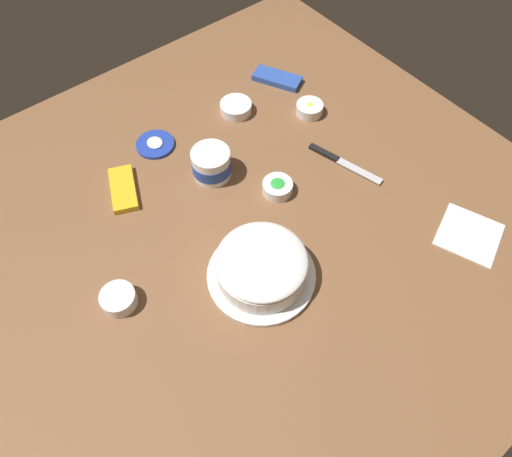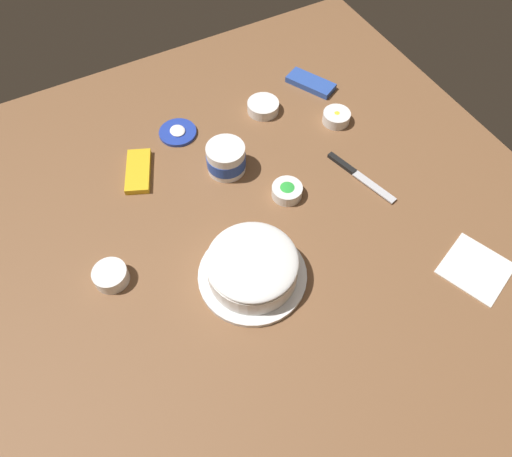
# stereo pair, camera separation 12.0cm
# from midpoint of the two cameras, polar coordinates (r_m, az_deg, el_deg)

# --- Properties ---
(ground_plane) EXTENTS (1.54, 1.54, 0.00)m
(ground_plane) POSITION_cam_midpoint_polar(r_m,az_deg,el_deg) (1.27, -3.03, 1.34)
(ground_plane) COLOR brown
(frosted_cake) EXTENTS (0.27, 0.27, 0.10)m
(frosted_cake) POSITION_cam_midpoint_polar(r_m,az_deg,el_deg) (1.13, -2.37, -4.99)
(frosted_cake) COLOR white
(frosted_cake) RESTS_ON ground_plane
(frosting_tub) EXTENTS (0.11, 0.11, 0.09)m
(frosting_tub) POSITION_cam_midpoint_polar(r_m,az_deg,el_deg) (1.33, -8.09, 7.54)
(frosting_tub) COLOR white
(frosting_tub) RESTS_ON ground_plane
(frosting_tub_lid) EXTENTS (0.11, 0.11, 0.02)m
(frosting_tub_lid) POSITION_cam_midpoint_polar(r_m,az_deg,el_deg) (1.47, -14.38, 9.64)
(frosting_tub_lid) COLOR #233DAD
(frosting_tub_lid) RESTS_ON ground_plane
(spreading_knife) EXTENTS (0.23, 0.08, 0.01)m
(spreading_knife) POSITION_cam_midpoint_polar(r_m,az_deg,el_deg) (1.39, 7.44, 8.00)
(spreading_knife) COLOR silver
(spreading_knife) RESTS_ON ground_plane
(sprinkle_bowl_rainbow) EXTENTS (0.10, 0.10, 0.03)m
(sprinkle_bowl_rainbow) POSITION_cam_midpoint_polar(r_m,az_deg,el_deg) (1.52, -4.77, 14.19)
(sprinkle_bowl_rainbow) COLOR white
(sprinkle_bowl_rainbow) RESTS_ON ground_plane
(sprinkle_bowl_green) EXTENTS (0.08, 0.08, 0.04)m
(sprinkle_bowl_green) POSITION_cam_midpoint_polar(r_m,az_deg,el_deg) (1.30, -0.04, 4.85)
(sprinkle_bowl_green) COLOR white
(sprinkle_bowl_green) RESTS_ON ground_plane
(sprinkle_bowl_blue) EXTENTS (0.08, 0.08, 0.04)m
(sprinkle_bowl_blue) POSITION_cam_midpoint_polar(r_m,az_deg,el_deg) (1.19, -19.10, -8.18)
(sprinkle_bowl_blue) COLOR white
(sprinkle_bowl_blue) RESTS_ON ground_plane
(sprinkle_bowl_yellow) EXTENTS (0.08, 0.08, 0.03)m
(sprinkle_bowl_yellow) POSITION_cam_midpoint_polar(r_m,az_deg,el_deg) (1.51, 4.15, 14.10)
(sprinkle_bowl_yellow) COLOR white
(sprinkle_bowl_yellow) RESTS_ON ground_plane
(candy_box_lower) EXTENTS (0.17, 0.12, 0.02)m
(candy_box_lower) POSITION_cam_midpoint_polar(r_m,az_deg,el_deg) (1.38, -18.13, 4.37)
(candy_box_lower) COLOR yellow
(candy_box_lower) RESTS_ON ground_plane
(candy_box_upper) EXTENTS (0.17, 0.13, 0.02)m
(candy_box_upper) POSITION_cam_midpoint_polar(r_m,az_deg,el_deg) (1.63, 0.37, 17.49)
(candy_box_upper) COLOR #2D51B2
(candy_box_upper) RESTS_ON ground_plane
(paper_napkin) EXTENTS (0.19, 0.19, 0.01)m
(paper_napkin) POSITION_cam_midpoint_polar(r_m,az_deg,el_deg) (1.32, 21.98, -0.84)
(paper_napkin) COLOR white
(paper_napkin) RESTS_ON ground_plane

